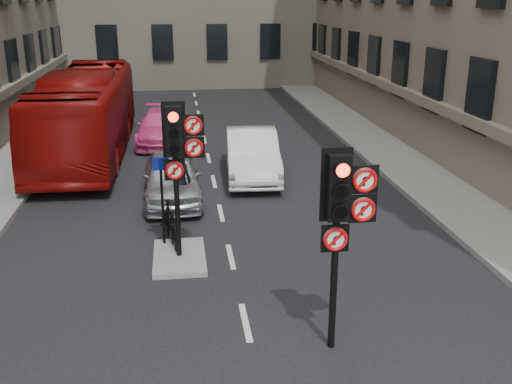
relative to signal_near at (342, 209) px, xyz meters
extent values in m
cube|color=gray|center=(5.71, 11.01, -2.50)|extent=(3.00, 50.00, 0.16)
cube|color=gray|center=(-2.69, 4.01, -2.52)|extent=(1.20, 2.00, 0.12)
cylinder|color=black|center=(-0.09, 0.01, -1.38)|extent=(0.12, 0.12, 2.40)
cube|color=black|center=(-0.09, 0.01, 0.37)|extent=(0.36, 0.28, 1.10)
cube|color=black|center=(-0.09, 0.14, 0.37)|extent=(0.52, 0.03, 1.25)
cylinder|color=#FF1407|center=(-0.09, -0.24, 0.72)|extent=(0.22, 0.01, 0.22)
cylinder|color=black|center=(-0.09, -0.24, 0.37)|extent=(0.22, 0.01, 0.22)
cylinder|color=black|center=(-0.09, -0.24, 0.02)|extent=(0.22, 0.01, 0.22)
cube|color=black|center=(0.33, -0.01, 0.49)|extent=(0.47, 0.05, 0.47)
cylinder|color=white|center=(0.33, -0.05, 0.49)|extent=(0.41, 0.02, 0.41)
torus|color=#BF0C0A|center=(0.33, -0.07, 0.49)|extent=(0.41, 0.06, 0.41)
cube|color=#BF0C0A|center=(0.33, -0.07, 0.49)|extent=(0.25, 0.01, 0.25)
cube|color=black|center=(0.33, -0.01, -0.01)|extent=(0.47, 0.05, 0.47)
cylinder|color=white|center=(0.33, -0.05, -0.01)|extent=(0.41, 0.02, 0.41)
torus|color=#BF0C0A|center=(0.33, -0.07, -0.01)|extent=(0.41, 0.06, 0.41)
cube|color=#BF0C0A|center=(0.33, -0.07, -0.01)|extent=(0.25, 0.01, 0.25)
cube|color=black|center=(-0.11, -0.01, -0.51)|extent=(0.47, 0.05, 0.47)
cylinder|color=white|center=(-0.11, -0.05, -0.51)|extent=(0.41, 0.02, 0.41)
torus|color=#BF0C0A|center=(-0.11, -0.07, -0.51)|extent=(0.41, 0.06, 0.41)
cube|color=#BF0C0A|center=(-0.11, -0.07, -0.51)|extent=(0.25, 0.01, 0.25)
cylinder|color=black|center=(-2.69, 4.01, -1.26)|extent=(0.12, 0.12, 2.40)
cube|color=black|center=(-2.69, 4.01, 0.49)|extent=(0.36, 0.28, 1.10)
cube|color=black|center=(-2.69, 4.14, 0.49)|extent=(0.52, 0.03, 1.25)
cylinder|color=#FF1407|center=(-2.69, 3.76, 0.84)|extent=(0.22, 0.02, 0.22)
cylinder|color=black|center=(-2.69, 3.76, 0.49)|extent=(0.22, 0.02, 0.22)
cylinder|color=black|center=(-2.69, 3.76, 0.14)|extent=(0.22, 0.02, 0.22)
cube|color=black|center=(-2.27, 3.99, 0.61)|extent=(0.47, 0.05, 0.47)
cylinder|color=white|center=(-2.27, 3.95, 0.61)|extent=(0.41, 0.02, 0.41)
torus|color=#BF0C0A|center=(-2.27, 3.93, 0.61)|extent=(0.41, 0.06, 0.41)
cube|color=#BF0C0A|center=(-2.27, 3.93, 0.61)|extent=(0.25, 0.02, 0.25)
cube|color=black|center=(-2.27, 3.99, 0.11)|extent=(0.47, 0.05, 0.47)
cylinder|color=white|center=(-2.27, 3.95, 0.11)|extent=(0.41, 0.02, 0.41)
torus|color=#BF0C0A|center=(-2.27, 3.93, 0.11)|extent=(0.41, 0.06, 0.41)
cube|color=#BF0C0A|center=(-2.27, 3.93, 0.11)|extent=(0.25, 0.02, 0.25)
cube|color=black|center=(-2.71, 3.99, -0.39)|extent=(0.47, 0.05, 0.47)
cylinder|color=white|center=(-2.71, 3.95, -0.39)|extent=(0.41, 0.02, 0.41)
torus|color=#BF0C0A|center=(-2.71, 3.93, -0.39)|extent=(0.41, 0.06, 0.41)
cube|color=#BF0C0A|center=(-2.71, 3.93, -0.39)|extent=(0.25, 0.02, 0.25)
imported|color=#A5A9AD|center=(-2.83, 8.34, -1.87)|extent=(1.79, 4.23, 1.43)
imported|color=white|center=(-0.16, 10.41, -1.80)|extent=(1.97, 4.87, 1.57)
imported|color=#F24792|center=(-3.26, 15.71, -1.91)|extent=(2.11, 4.70, 1.34)
imported|color=maroon|center=(-5.99, 14.17, -0.98)|extent=(2.78, 11.53, 3.21)
imported|color=black|center=(-2.88, 5.01, -2.06)|extent=(0.77, 1.80, 1.05)
imported|color=black|center=(-2.61, 7.21, -1.68)|extent=(0.71, 0.51, 1.80)
cylinder|color=black|center=(-3.04, 4.76, -1.40)|extent=(0.06, 0.06, 2.13)
cube|color=navy|center=(-3.04, 4.70, -0.44)|extent=(0.37, 0.07, 0.30)
camera|label=1|loc=(-2.61, -8.88, 3.33)|focal=42.00mm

